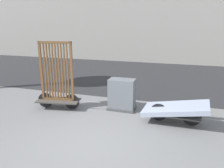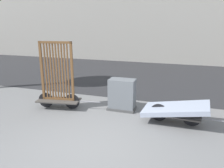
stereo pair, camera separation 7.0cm
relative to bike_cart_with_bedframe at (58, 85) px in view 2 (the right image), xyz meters
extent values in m
plane|color=slate|center=(1.83, -1.88, -0.78)|extent=(60.00, 60.00, 0.00)
cube|color=#2D2D30|center=(1.83, 5.52, -0.78)|extent=(56.00, 8.01, 0.01)
cube|color=#4C4742|center=(-0.01, 0.00, -0.51)|extent=(1.45, 0.81, 0.04)
cylinder|color=black|center=(0.43, 0.07, -0.53)|extent=(0.50, 0.12, 0.50)
cylinder|color=black|center=(-0.45, -0.07, -0.53)|extent=(0.50, 0.12, 0.50)
cylinder|color=gray|center=(1.02, 0.17, -0.51)|extent=(0.70, 0.15, 0.03)
cube|color=brown|center=(-0.01, 0.00, -0.46)|extent=(1.07, 0.25, 0.07)
cube|color=brown|center=(-0.01, 0.00, 1.36)|extent=(1.07, 0.25, 0.07)
cube|color=brown|center=(-0.50, -0.08, 0.45)|extent=(0.08, 0.08, 1.88)
cube|color=brown|center=(0.49, 0.08, 0.45)|extent=(0.08, 0.08, 1.88)
cube|color=brown|center=(-0.37, -0.06, 0.45)|extent=(0.04, 0.05, 1.81)
cube|color=brown|center=(-0.28, -0.05, 0.45)|extent=(0.04, 0.05, 1.81)
cube|color=brown|center=(-0.19, -0.03, 0.45)|extent=(0.04, 0.05, 1.81)
cube|color=brown|center=(-0.10, -0.02, 0.45)|extent=(0.04, 0.05, 1.81)
cube|color=brown|center=(-0.01, 0.00, 0.45)|extent=(0.04, 0.05, 1.81)
cube|color=brown|center=(0.09, 0.01, 0.45)|extent=(0.04, 0.05, 1.81)
cube|color=brown|center=(0.18, 0.03, 0.45)|extent=(0.04, 0.05, 1.81)
cube|color=brown|center=(0.27, 0.05, 0.45)|extent=(0.04, 0.05, 1.81)
cube|color=brown|center=(0.36, 0.06, 0.45)|extent=(0.04, 0.05, 1.81)
cube|color=#4C4742|center=(3.66, 0.00, -0.51)|extent=(1.42, 0.70, 0.04)
cylinder|color=black|center=(4.11, -0.04, -0.53)|extent=(0.50, 0.07, 0.50)
cylinder|color=black|center=(3.22, 0.03, -0.53)|extent=(0.50, 0.07, 0.50)
cylinder|color=gray|center=(4.70, -0.08, -0.51)|extent=(0.70, 0.08, 0.03)
cube|color=#9EA8BC|center=(3.66, 0.00, -0.34)|extent=(1.82, 1.06, 0.45)
cube|color=#4C4C4C|center=(2.00, 0.52, -0.74)|extent=(0.88, 0.53, 0.08)
cube|color=slate|center=(2.00, 0.52, -0.28)|extent=(0.82, 0.47, 1.01)
camera|label=1|loc=(3.68, -5.89, 1.92)|focal=35.00mm
camera|label=2|loc=(3.75, -5.87, 1.92)|focal=35.00mm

